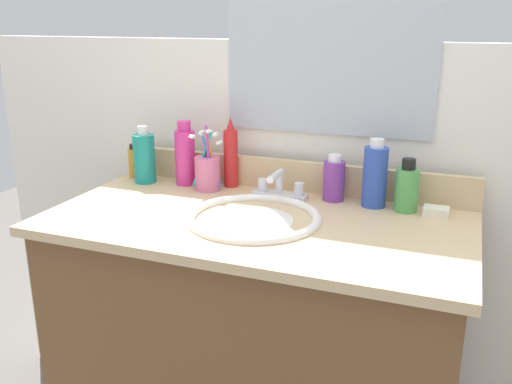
# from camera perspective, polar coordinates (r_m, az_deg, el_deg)

# --- Properties ---
(vanity_cabinet) EXTENTS (1.04, 0.51, 0.85)m
(vanity_cabinet) POSITION_cam_1_polar(r_m,az_deg,el_deg) (1.64, -0.05, -17.57)
(vanity_cabinet) COLOR brown
(vanity_cabinet) RESTS_ON ground_plane
(countertop) EXTENTS (1.08, 0.55, 0.03)m
(countertop) POSITION_cam_1_polar(r_m,az_deg,el_deg) (1.43, -0.05, -3.15)
(countertop) COLOR #D1B284
(countertop) RESTS_ON vanity_cabinet
(backsplash) EXTENTS (1.08, 0.02, 0.09)m
(backsplash) POSITION_cam_1_polar(r_m,az_deg,el_deg) (1.65, 3.28, 1.76)
(backsplash) COLOR #D1B284
(backsplash) RESTS_ON countertop
(back_wall) EXTENTS (2.18, 0.04, 1.30)m
(back_wall) POSITION_cam_1_polar(r_m,az_deg,el_deg) (1.80, 3.74, -5.94)
(back_wall) COLOR white
(back_wall) RESTS_ON ground_plane
(mirror_panel) EXTENTS (0.60, 0.01, 0.56)m
(mirror_panel) POSITION_cam_1_polar(r_m,az_deg,el_deg) (1.60, 7.54, 15.86)
(mirror_panel) COLOR #B2BCC6
(sink_basin) EXTENTS (0.35, 0.35, 0.11)m
(sink_basin) POSITION_cam_1_polar(r_m,az_deg,el_deg) (1.42, -0.07, -3.99)
(sink_basin) COLOR white
(sink_basin) RESTS_ON countertop
(faucet) EXTENTS (0.16, 0.10, 0.08)m
(faucet) POSITION_cam_1_polar(r_m,az_deg,el_deg) (1.58, 2.48, 0.38)
(faucet) COLOR silver
(faucet) RESTS_ON countertop
(bottle_soap_pink) EXTENTS (0.06, 0.06, 0.20)m
(bottle_soap_pink) POSITION_cam_1_polar(r_m,az_deg,el_deg) (1.71, -7.27, 3.74)
(bottle_soap_pink) COLOR #D8338C
(bottle_soap_pink) RESTS_ON countertop
(bottle_toner_green) EXTENTS (0.06, 0.06, 0.14)m
(bottle_toner_green) POSITION_cam_1_polar(r_m,az_deg,el_deg) (1.51, 15.19, 0.38)
(bottle_toner_green) COLOR #4C9E4C
(bottle_toner_green) RESTS_ON countertop
(bottle_cream_purple) EXTENTS (0.06, 0.06, 0.13)m
(bottle_cream_purple) POSITION_cam_1_polar(r_m,az_deg,el_deg) (1.56, 7.99, 1.27)
(bottle_cream_purple) COLOR #7A3899
(bottle_cream_purple) RESTS_ON countertop
(bottle_mouthwash_teal) EXTENTS (0.07, 0.07, 0.18)m
(bottle_mouthwash_teal) POSITION_cam_1_polar(r_m,az_deg,el_deg) (1.75, -11.36, 3.48)
(bottle_mouthwash_teal) COLOR teal
(bottle_mouthwash_teal) RESTS_ON countertop
(bottle_spray_red) EXTENTS (0.04, 0.04, 0.21)m
(bottle_spray_red) POSITION_cam_1_polar(r_m,az_deg,el_deg) (1.67, -2.60, 3.72)
(bottle_spray_red) COLOR red
(bottle_spray_red) RESTS_ON countertop
(bottle_oil_amber) EXTENTS (0.04, 0.04, 0.11)m
(bottle_oil_amber) POSITION_cam_1_polar(r_m,az_deg,el_deg) (1.82, -12.37, 3.04)
(bottle_oil_amber) COLOR gold
(bottle_oil_amber) RESTS_ON countertop
(bottle_shampoo_blue) EXTENTS (0.06, 0.06, 0.19)m
(bottle_shampoo_blue) POSITION_cam_1_polar(r_m,az_deg,el_deg) (1.52, 12.09, 1.64)
(bottle_shampoo_blue) COLOR #2D4CB2
(bottle_shampoo_blue) RESTS_ON countertop
(cup_pink) EXTENTS (0.09, 0.08, 0.19)m
(cup_pink) POSITION_cam_1_polar(r_m,az_deg,el_deg) (1.65, -4.98, 2.13)
(cup_pink) COLOR #D16693
(cup_pink) RESTS_ON countertop
(soap_bar) EXTENTS (0.06, 0.04, 0.02)m
(soap_bar) POSITION_cam_1_polar(r_m,az_deg,el_deg) (1.51, 17.95, -1.91)
(soap_bar) COLOR white
(soap_bar) RESTS_ON countertop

